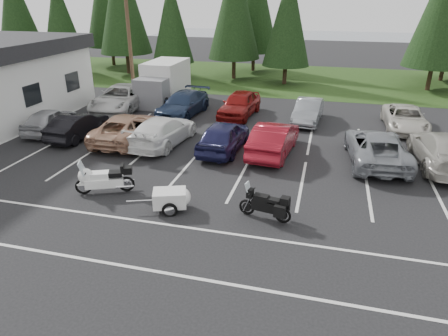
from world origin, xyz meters
TOP-DOWN VIEW (x-y plane):
  - ground at (0.00, 0.00)m, footprint 120.00×120.00m
  - grass_strip at (0.00, 24.00)m, footprint 80.00×16.00m
  - lake_water at (4.00, 55.00)m, footprint 70.00×50.00m
  - utility_pole at (-10.00, 12.00)m, footprint 1.60×0.26m
  - box_truck at (-8.00, 12.50)m, footprint 2.40×5.60m
  - stall_markings at (0.00, 2.00)m, footprint 32.00×16.00m
  - conifer_0 at (-28.00, 22.50)m, footprint 4.58×4.58m
  - conifer_1 at (-22.00, 21.20)m, footprint 3.96×3.96m
  - conifer_2 at (-16.00, 22.80)m, footprint 5.10×5.10m
  - conifer_3 at (-10.50, 21.40)m, footprint 3.87×3.87m
  - conifer_4 at (-5.00, 22.90)m, footprint 4.80×4.80m
  - conifer_5 at (0.00, 21.60)m, footprint 4.14×4.14m
  - conifer_6 at (12.00, 22.10)m, footprint 4.93×4.93m
  - conifer_back_b at (-4.00, 27.50)m, footprint 4.97×4.97m
  - car_near_0 at (-11.66, 4.47)m, footprint 2.05×4.27m
  - car_near_1 at (-9.48, 3.96)m, footprint 1.62×4.30m
  - car_near_2 at (-6.51, 4.15)m, footprint 2.68×5.48m
  - car_near_3 at (-4.43, 4.16)m, footprint 2.56×5.35m
  - car_near_4 at (-1.04, 4.07)m, footprint 2.07×4.70m
  - car_near_5 at (1.51, 4.25)m, footprint 2.12×5.01m
  - car_near_6 at (6.41, 4.38)m, footprint 2.99×5.72m
  - car_near_7 at (9.35, 4.66)m, footprint 2.48×5.72m
  - car_far_0 at (-9.95, 9.90)m, footprint 3.17×6.20m
  - car_far_1 at (-5.32, 9.70)m, footprint 2.61×5.42m
  - car_far_2 at (-1.65, 10.48)m, footprint 2.36×4.93m
  - car_far_3 at (2.82, 10.22)m, footprint 1.82×4.43m
  - car_far_4 at (8.49, 10.18)m, footprint 2.32×4.91m
  - touring_motorcycle at (-4.50, -1.81)m, footprint 2.71×1.76m
  - cargo_trailer at (-1.42, -2.47)m, footprint 1.99×1.53m
  - adventure_motorcycle at (2.11, -2.20)m, footprint 2.29×1.16m

SIDE VIEW (x-z plane):
  - ground at x=0.00m, z-range 0.00..0.00m
  - lake_water at x=4.00m, z-range -0.01..0.01m
  - stall_markings at x=0.00m, z-range 0.00..0.01m
  - grass_strip at x=0.00m, z-range 0.00..0.01m
  - cargo_trailer at x=-1.42m, z-range 0.00..0.81m
  - adventure_motorcycle at x=2.11m, z-range 0.00..1.33m
  - car_far_4 at x=8.49m, z-range 0.00..1.35m
  - car_near_1 at x=-9.48m, z-range 0.00..1.40m
  - car_near_0 at x=-11.66m, z-range 0.00..1.41m
  - car_far_3 at x=2.82m, z-range 0.00..1.43m
  - touring_motorcycle at x=-4.50m, z-range 0.00..1.44m
  - car_near_2 at x=-6.51m, z-range 0.00..1.50m
  - car_near_3 at x=-4.43m, z-range 0.00..1.50m
  - car_far_1 at x=-5.32m, z-range 0.00..1.52m
  - car_near_6 at x=6.41m, z-range 0.00..1.54m
  - car_near_4 at x=-1.04m, z-range 0.00..1.57m
  - car_near_5 at x=1.51m, z-range 0.00..1.61m
  - car_far_2 at x=-1.65m, z-range 0.00..1.63m
  - car_near_7 at x=9.35m, z-range 0.00..1.64m
  - car_far_0 at x=-9.95m, z-range 0.00..1.68m
  - box_truck at x=-8.00m, z-range 0.00..2.90m
  - utility_pole at x=-10.00m, z-range 0.20..9.20m
  - conifer_3 at x=-10.50m, z-range 0.76..9.78m
  - conifer_1 at x=-22.00m, z-range 0.78..10.00m
  - conifer_5 at x=0.00m, z-range 0.81..10.45m
  - conifer_0 at x=-28.00m, z-range 0.90..11.56m
  - conifer_4 at x=-5.00m, z-range 0.95..12.12m
  - conifer_6 at x=12.00m, z-range 0.97..12.45m
  - conifer_back_b at x=-4.00m, z-range 0.98..12.56m
  - conifer_2 at x=-16.00m, z-range 1.01..12.90m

